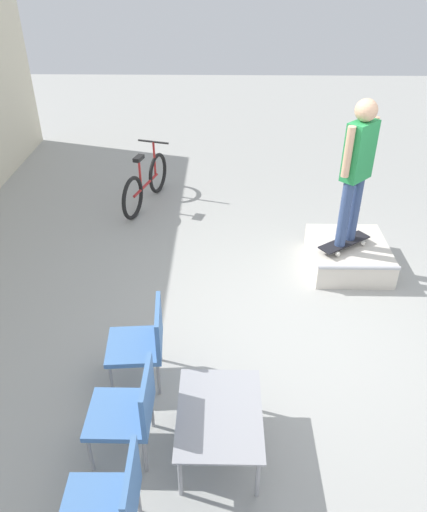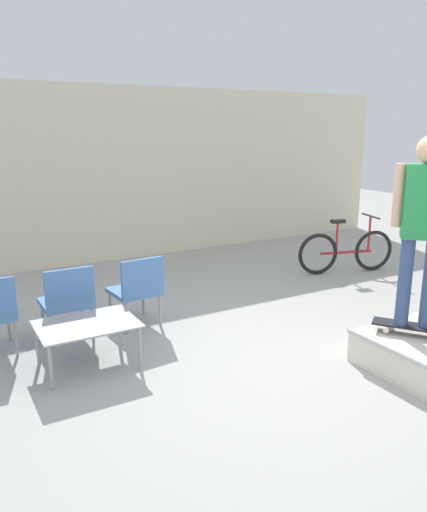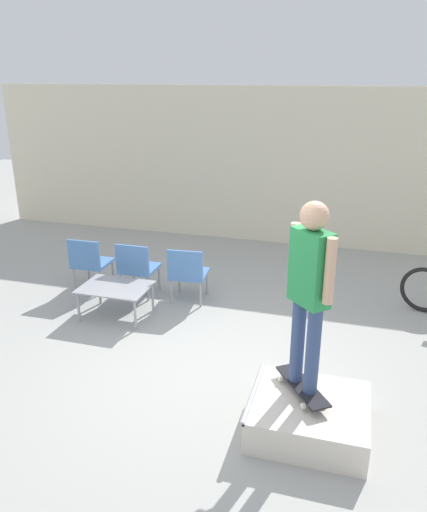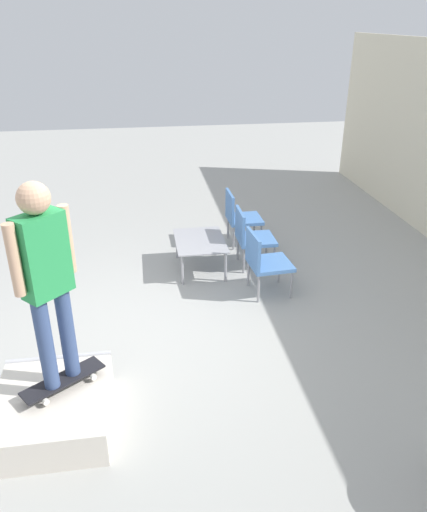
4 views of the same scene
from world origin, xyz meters
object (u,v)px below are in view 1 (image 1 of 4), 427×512
Objects in this scene: skateboard_on_ramp at (344,242)px; coffee_table at (220,416)px; skate_ramp_box at (348,255)px; patio_chair_left at (111,503)px; patio_chair_right at (143,340)px; person_skater at (358,162)px; bicycle at (146,184)px; patio_chair_center at (130,408)px.

skateboard_on_ramp is 0.76× the size of coffee_table.
skateboard_on_ramp is (-0.09, 0.10, 0.25)m from skate_ramp_box.
coffee_table is 1.10× the size of patio_chair_left.
coffee_table is 1.10× the size of patio_chair_right.
coffee_table is at bearing -164.49° from person_skater.
skateboard_on_ramp is 3.34m from bicycle.
bicycle reaches higher than patio_chair_right.
patio_chair_left is (-3.54, 2.28, -1.00)m from person_skater.
person_skater reaches higher than patio_chair_right.
person_skater reaches higher than coffee_table.
bicycle is (1.77, 2.88, 0.19)m from skate_ramp_box.
skateboard_on_ramp is 3.57m from patio_chair_center.
bicycle is (4.60, 1.22, -0.05)m from coffee_table.
person_skater is (-0.09, 0.10, 1.32)m from skate_ramp_box.
patio_chair_right is at bearing 175.44° from person_skater.
coffee_table is at bearing 149.55° from skate_ramp_box.
person_skater is at bearing -152.01° from skateboard_on_ramp.
patio_chair_right reaches higher than skateboard_on_ramp.
skate_ramp_box is 3.38m from bicycle.
coffee_table is 0.59× the size of bicycle.
bicycle is (3.79, 0.49, -0.13)m from patio_chair_right.
bicycle is at bearing -173.90° from patio_chair_center.
skateboard_on_ramp is 0.84× the size of patio_chair_center.
patio_chair_left is at bearing -158.28° from skateboard_on_ramp.
coffee_table is (-2.74, 1.56, -0.00)m from skateboard_on_ramp.
patio_chair_center is (-2.74, 2.28, 0.07)m from skateboard_on_ramp.
patio_chair_right is (0.81, 0.72, 0.08)m from coffee_table.
patio_chair_center is at bearing 139.86° from skate_ramp_box.
person_skater reaches higher than patio_chair_left.
patio_chair_center reaches higher than skate_ramp_box.
patio_chair_left is at bearing 146.66° from skate_ramp_box.
skateboard_on_ramp is at bearing -107.56° from bicycle.
patio_chair_right is (-1.94, 2.29, -1.00)m from person_skater.
skate_ramp_box is 0.62× the size of person_skater.
person_skater is 2.09× the size of patio_chair_center.
coffee_table is at bearing -149.00° from bicycle.
patio_chair_center is at bearing -174.63° from person_skater.
skateboard_on_ramp reaches higher than skate_ramp_box.
person_skater is at bearing 125.62° from patio_chair_right.
patio_chair_left is (-3.63, 2.39, 0.32)m from skate_ramp_box.
patio_chair_right is at bearing -175.17° from skateboard_on_ramp.
bicycle is at bearing 101.41° from person_skater.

